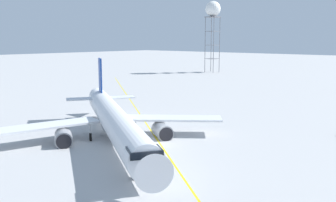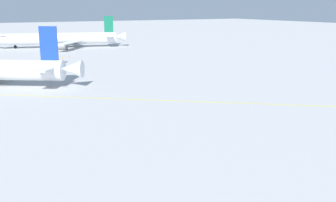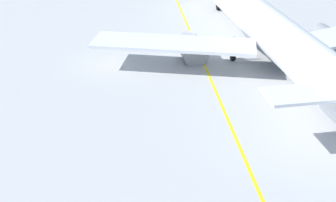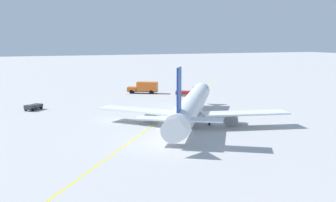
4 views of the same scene
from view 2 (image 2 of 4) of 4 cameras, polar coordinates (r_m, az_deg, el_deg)
airliner_secondary at (r=143.46m, az=-15.38°, el=8.74°), size 44.76×34.38×10.79m
safety_cone_near at (r=112.11m, az=-15.24°, el=6.11°), size 0.36×0.36×0.55m
safety_cone_mid at (r=115.59m, az=-14.32°, el=6.38°), size 0.36×0.36×0.55m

